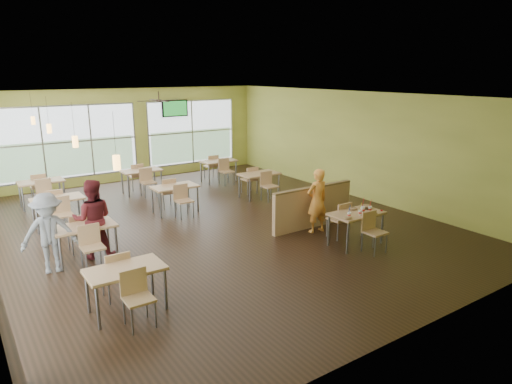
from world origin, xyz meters
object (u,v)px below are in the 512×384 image
at_px(main_table, 356,218).
at_px(food_basket, 366,207).
at_px(man_plaid, 317,201).
at_px(half_wall_divider, 313,207).

bearing_deg(main_table, food_basket, 14.38).
distance_m(man_plaid, food_basket, 1.17).
relative_size(half_wall_divider, man_plaid, 1.54).
xyz_separation_m(man_plaid, food_basket, (0.57, -1.02, 0.01)).
relative_size(main_table, food_basket, 5.55).
distance_m(main_table, man_plaid, 1.15).
xyz_separation_m(main_table, food_basket, (0.41, 0.11, 0.15)).
height_order(main_table, food_basket, main_table).
xyz_separation_m(main_table, man_plaid, (-0.16, 1.12, 0.15)).
bearing_deg(food_basket, man_plaid, 119.21).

